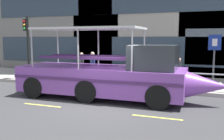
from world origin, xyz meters
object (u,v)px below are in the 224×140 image
object	(u,v)px
pedestrian_mid_left	(138,67)
leaned_bicycle	(45,74)
traffic_light_pole	(27,41)
parking_sign	(214,53)
pedestrian_near_stern	(82,63)
pedestrian_mid_right	(93,63)
pedestrian_near_bow	(179,69)
duck_tour_boat	(112,75)

from	to	relation	value
pedestrian_mid_left	leaned_bicycle	bearing A→B (deg)	-173.31
traffic_light_pole	parking_sign	world-z (taller)	traffic_light_pole
leaned_bicycle	pedestrian_mid_left	bearing A→B (deg)	6.69
traffic_light_pole	leaned_bicycle	distance (m)	2.36
traffic_light_pole	pedestrian_near_stern	size ratio (longest dim) A/B	2.36
pedestrian_mid_right	pedestrian_near_stern	bearing A→B (deg)	151.94
parking_sign	pedestrian_near_bow	xyz separation A→B (m)	(-1.75, 0.75, -0.96)
duck_tour_boat	traffic_light_pole	bearing A→B (deg)	159.17
parking_sign	leaned_bicycle	world-z (taller)	parking_sign
leaned_bicycle	duck_tour_boat	distance (m)	6.04
pedestrian_mid_right	pedestrian_near_stern	xyz separation A→B (m)	(-1.04, 0.55, -0.05)
pedestrian_mid_right	traffic_light_pole	bearing A→B (deg)	-168.94
parking_sign	pedestrian_mid_right	bearing A→B (deg)	174.79
traffic_light_pole	pedestrian_mid_left	xyz separation A→B (m)	(7.06, 0.77, -1.48)
parking_sign	pedestrian_near_bow	distance (m)	2.13
duck_tour_boat	pedestrian_near_stern	world-z (taller)	duck_tour_boat
pedestrian_mid_left	pedestrian_near_stern	xyz separation A→B (m)	(-3.93, 0.59, 0.09)
pedestrian_near_bow	pedestrian_mid_left	bearing A→B (deg)	-175.96
traffic_light_pole	pedestrian_mid_right	world-z (taller)	traffic_light_pole
duck_tour_boat	pedestrian_mid_left	xyz separation A→B (m)	(0.44, 3.29, 0.03)
traffic_light_pole	duck_tour_boat	bearing A→B (deg)	-20.83
pedestrian_mid_left	pedestrian_mid_right	world-z (taller)	pedestrian_mid_right
leaned_bicycle	pedestrian_near_bow	xyz separation A→B (m)	(8.13, 0.85, 0.55)
parking_sign	duck_tour_boat	bearing A→B (deg)	-148.79
traffic_light_pole	pedestrian_mid_left	world-z (taller)	traffic_light_pole
pedestrian_mid_left	pedestrian_mid_right	xyz separation A→B (m)	(-2.90, 0.04, 0.14)
traffic_light_pole	pedestrian_mid_right	distance (m)	4.45
pedestrian_near_bow	pedestrian_mid_left	distance (m)	2.28
leaned_bicycle	duck_tour_boat	bearing A→B (deg)	-25.63
pedestrian_near_bow	pedestrian_mid_right	world-z (taller)	pedestrian_mid_right
parking_sign	pedestrian_mid_left	xyz separation A→B (m)	(-4.02, 0.59, -0.96)
traffic_light_pole	pedestrian_near_bow	distance (m)	9.49
leaned_bicycle	pedestrian_near_bow	world-z (taller)	pedestrian_near_bow
pedestrian_near_bow	pedestrian_mid_right	size ratio (longest dim) A/B	0.87
pedestrian_mid_left	traffic_light_pole	bearing A→B (deg)	-173.76
pedestrian_near_stern	traffic_light_pole	bearing A→B (deg)	-156.42
duck_tour_boat	pedestrian_mid_left	world-z (taller)	duck_tour_boat
traffic_light_pole	duck_tour_boat	distance (m)	7.24
duck_tour_boat	pedestrian_near_stern	distance (m)	5.22
parking_sign	leaned_bicycle	distance (m)	10.00
pedestrian_mid_left	pedestrian_near_stern	size ratio (longest dim) A/B	0.92
leaned_bicycle	pedestrian_near_bow	bearing A→B (deg)	5.96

